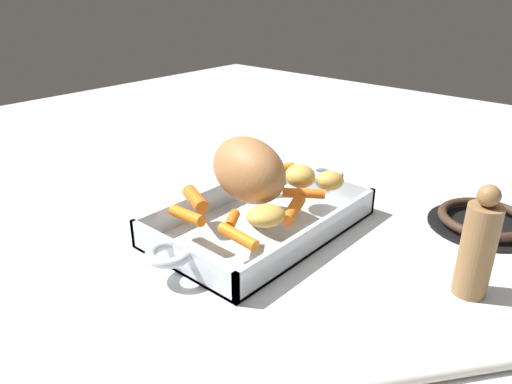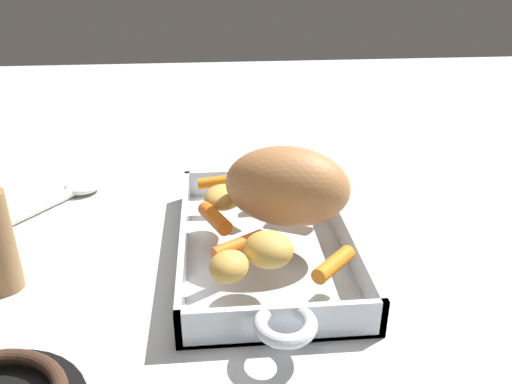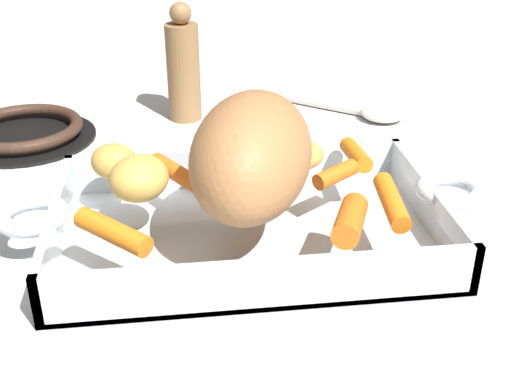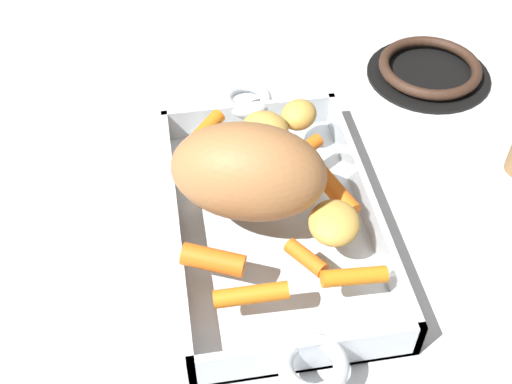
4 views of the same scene
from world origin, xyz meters
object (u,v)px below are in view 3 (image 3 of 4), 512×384
baby_carrot_northeast (176,173)px  baby_carrot_southeast (238,156)px  pork_roast (246,156)px  baby_carrot_long (113,232)px  potato_golden_large (293,154)px  potato_near_roast (139,178)px  pepper_mill (183,68)px  potato_whole (114,162)px  serving_spoon (348,106)px  roasting_dish (248,227)px  baby_carrot_short (356,155)px  baby_carrot_southwest (350,220)px  baby_carrot_center_left (336,174)px  baby_carrot_northwest (392,202)px  stove_burner_rear (24,132)px

baby_carrot_northeast → baby_carrot_southeast: baby_carrot_southeast is taller
pork_roast → baby_carrot_long: (-0.11, -0.04, -0.04)m
baby_carrot_long → potato_golden_large: size_ratio=1.17×
baby_carrot_long → potato_golden_large: 0.20m
potato_near_roast → pepper_mill: 0.31m
potato_whole → serving_spoon: size_ratio=0.22×
roasting_dish → baby_carrot_short: size_ratio=6.96×
roasting_dish → potato_near_roast: bearing=176.2°
roasting_dish → baby_carrot_southwest: baby_carrot_southwest is taller
baby_carrot_southeast → baby_carrot_center_left: 0.10m
baby_carrot_northwest → potato_near_roast: (-0.21, 0.05, 0.01)m
baby_carrot_long → potato_near_roast: bearing=74.9°
baby_carrot_northwest → potato_golden_large: bearing=125.7°
baby_carrot_northwest → pepper_mill: (-0.16, 0.35, 0.01)m
baby_carrot_center_left → baby_carrot_southwest: bearing=-96.1°
potato_whole → potato_golden_large: 0.17m
baby_carrot_northeast → baby_carrot_short: bearing=5.8°
baby_carrot_northeast → baby_carrot_long: bearing=-116.6°
baby_carrot_center_left → stove_burner_rear: bearing=142.6°
pork_roast → baby_carrot_center_left: bearing=26.3°
potato_golden_large → serving_spoon: bearing=64.5°
baby_carrot_southeast → baby_carrot_long: bearing=-131.0°
roasting_dish → potato_near_roast: size_ratio=7.90×
potato_golden_large → stove_burner_rear: bearing=143.9°
pepper_mill → serving_spoon: bearing=-2.1°
baby_carrot_short → baby_carrot_southwest: bearing=-106.8°
pork_roast → baby_carrot_northwest: size_ratio=2.27×
baby_carrot_center_left → baby_carrot_southwest: (-0.01, -0.09, 0.00)m
potato_near_roast → potato_golden_large: size_ratio=0.94×
potato_whole → stove_burner_rear: (-0.13, 0.21, -0.05)m
baby_carrot_southeast → baby_carrot_center_left: baby_carrot_southeast is taller
baby_carrot_southeast → serving_spoon: (0.17, 0.24, -0.05)m
roasting_dish → baby_carrot_center_left: baby_carrot_center_left is taller
baby_carrot_southeast → potato_near_roast: bearing=-147.8°
baby_carrot_northwest → baby_carrot_long: bearing=-174.9°
baby_carrot_short → potato_whole: (-0.23, -0.00, 0.01)m
baby_carrot_northeast → baby_carrot_center_left: bearing=-8.6°
potato_golden_large → baby_carrot_center_left: bearing=-46.7°
baby_carrot_northeast → pork_roast: bearing=-48.1°
roasting_dish → potato_whole: size_ratio=9.68×
baby_carrot_center_left → baby_carrot_long: baby_carrot_long is taller
baby_carrot_southeast → potato_whole: potato_whole is taller
potato_golden_large → pepper_mill: size_ratio=0.39×
baby_carrot_southwest → serving_spoon: size_ratio=0.29×
baby_carrot_southeast → serving_spoon: size_ratio=0.33×
potato_golden_large → baby_carrot_northeast: bearing=-173.0°
baby_carrot_northeast → potato_near_roast: bearing=-135.3°
baby_carrot_southeast → potato_near_roast: (-0.09, -0.06, 0.01)m
serving_spoon → pepper_mill: bearing=-144.7°
baby_carrot_southeast → baby_carrot_short: baby_carrot_southeast is taller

